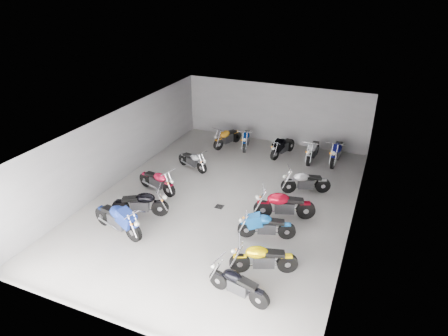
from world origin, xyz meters
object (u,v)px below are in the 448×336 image
Objects in this scene: motorcycle_right_d at (284,205)px; motorcycle_left_c at (141,204)px; motorcycle_back_b at (227,137)px; motorcycle_back_e at (313,150)px; motorcycle_back_c at (246,138)px; motorcycle_left_d at (157,181)px; motorcycle_right_a at (238,284)px; motorcycle_right_f at (305,182)px; motorcycle_left_b at (118,219)px; motorcycle_right_c at (266,226)px; motorcycle_right_b at (263,258)px; drain_grate at (219,207)px; motorcycle_left_f at (193,160)px; motorcycle_back_d at (283,147)px; motorcycle_back_f at (337,151)px.

motorcycle_left_c is at bearing 90.92° from motorcycle_right_d.
motorcycle_back_b is 4.59m from motorcycle_back_e.
motorcycle_left_d is at bearing 59.40° from motorcycle_back_c.
motorcycle_back_e is at bearing -161.73° from motorcycle_back_b.
motorcycle_right_a is 4.54m from motorcycle_right_d.
motorcycle_left_b is at bearing 110.44° from motorcycle_right_f.
motorcycle_back_e is (5.01, 7.60, -0.00)m from motorcycle_left_c.
motorcycle_right_c is (5.23, -1.37, -0.01)m from motorcycle_left_d.
motorcycle_right_b reaches higher than motorcycle_right_a.
motorcycle_left_c is at bearing -169.76° from motorcycle_left_b.
motorcycle_left_d is at bearing 48.45° from motorcycle_back_e.
motorcycle_right_c reaches higher than drain_grate.
motorcycle_left_f is 0.89× the size of motorcycle_right_b.
motorcycle_right_d is at bearing 122.68° from motorcycle_back_d.
motorcycle_back_e is (2.50, 5.86, 0.52)m from drain_grate.
motorcycle_left_d is 6.96m from motorcycle_right_a.
motorcycle_left_f is (-0.01, 4.37, -0.08)m from motorcycle_left_c.
motorcycle_left_f is at bearing 32.59° from motorcycle_right_c.
motorcycle_left_d reaches higher than motorcycle_right_a.
motorcycle_right_b is at bearing 93.56° from motorcycle_back_e.
drain_grate is 0.16× the size of motorcycle_right_c.
motorcycle_right_c is (2.32, -1.24, 0.48)m from drain_grate.
motorcycle_right_b is 8.86m from motorcycle_back_e.
motorcycle_left_f is 5.61m from motorcycle_right_d.
drain_grate is at bearing 74.84° from motorcycle_right_d.
motorcycle_right_f is (0.42, 6.79, 0.03)m from motorcycle_right_a.
motorcycle_right_c is at bearing 90.34° from motorcycle_back_e.
motorcycle_left_d is 0.91× the size of motorcycle_right_d.
motorcycle_left_c reaches higher than motorcycle_back_d.
motorcycle_left_f is 0.87× the size of motorcycle_back_b.
motorcycle_right_c is at bearing 91.21° from motorcycle_left_d.
motorcycle_left_b is 1.20× the size of motorcycle_right_f.
motorcycle_left_b reaches higher than motorcycle_back_d.
motorcycle_left_f is at bearing 44.31° from motorcycle_right_d.
motorcycle_right_f is at bearing 128.00° from motorcycle_left_d.
motorcycle_right_f is 5.37m from motorcycle_back_c.
drain_grate is 6.22m from motorcycle_back_c.
motorcycle_back_c is (-3.55, 10.41, 0.03)m from motorcycle_right_a.
drain_grate is at bearing 86.52° from motorcycle_back_c.
motorcycle_back_c is at bearing 29.82° from motorcycle_right_a.
motorcycle_back_f is (1.06, 5.84, 0.01)m from motorcycle_right_d.
motorcycle_left_b is at bearing 61.85° from motorcycle_back_e.
motorcycle_back_f is at bearing -28.71° from motorcycle_right_c.
motorcycle_back_d is at bearing 161.44° from motorcycle_left_d.
motorcycle_back_e reaches higher than motorcycle_right_a.
motorcycle_left_d is at bearing 87.56° from motorcycle_right_f.
motorcycle_right_b reaches higher than motorcycle_left_d.
motorcycle_back_f reaches higher than motorcycle_back_c.
motorcycle_right_f is at bearing 98.08° from motorcycle_back_e.
motorcycle_left_b is 1.05× the size of motorcycle_right_d.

